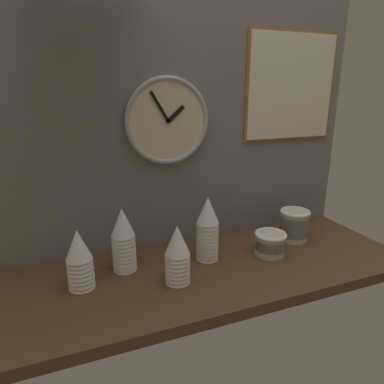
{
  "coord_description": "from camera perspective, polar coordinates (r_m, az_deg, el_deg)",
  "views": [
    {
      "loc": [
        -0.44,
        -1.04,
        0.64
      ],
      "look_at": [
        -0.02,
        0.04,
        0.28
      ],
      "focal_mm": 32.0,
      "sensor_mm": 36.0,
      "label": 1
    }
  ],
  "objects": [
    {
      "name": "ground_plane",
      "position": [
        1.31,
        1.39,
        -13.21
      ],
      "size": [
        1.6,
        0.56,
        0.04
      ],
      "primitive_type": "cube",
      "color": "#4C3826"
    },
    {
      "name": "wall_tiled_back",
      "position": [
        1.39,
        -2.79,
        12.2
      ],
      "size": [
        1.6,
        0.03,
        1.05
      ],
      "color": "slate",
      "rests_on": "ground_plane"
    },
    {
      "name": "cup_stack_left",
      "position": [
        1.2,
        -18.25,
        -10.59
      ],
      "size": [
        0.09,
        0.09,
        0.21
      ],
      "color": "white",
      "rests_on": "ground_plane"
    },
    {
      "name": "cup_stack_center",
      "position": [
        1.17,
        -2.44,
        -10.32
      ],
      "size": [
        0.09,
        0.09,
        0.21
      ],
      "color": "white",
      "rests_on": "ground_plane"
    },
    {
      "name": "cup_stack_center_right",
      "position": [
        1.31,
        2.61,
        -6.11
      ],
      "size": [
        0.09,
        0.09,
        0.25
      ],
      "color": "white",
      "rests_on": "ground_plane"
    },
    {
      "name": "cup_stack_center_left",
      "position": [
        1.26,
        -11.37,
        -7.78
      ],
      "size": [
        0.09,
        0.09,
        0.24
      ],
      "color": "white",
      "rests_on": "ground_plane"
    },
    {
      "name": "bowl_stack_right",
      "position": [
        1.41,
        12.91,
        -8.2
      ],
      "size": [
        0.13,
        0.13,
        0.09
      ],
      "color": "beige",
      "rests_on": "ground_plane"
    },
    {
      "name": "bowl_stack_far_right",
      "position": [
        1.56,
        16.68,
        -5.15
      ],
      "size": [
        0.13,
        0.13,
        0.14
      ],
      "color": "beige",
      "rests_on": "ground_plane"
    },
    {
      "name": "wall_clock",
      "position": [
        1.35,
        -4.08,
        11.71
      ],
      "size": [
        0.34,
        0.03,
        0.34
      ],
      "color": "beige"
    },
    {
      "name": "menu_board",
      "position": [
        1.61,
        16.22,
        16.43
      ],
      "size": [
        0.45,
        0.01,
        0.46
      ],
      "color": "olive"
    }
  ]
}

